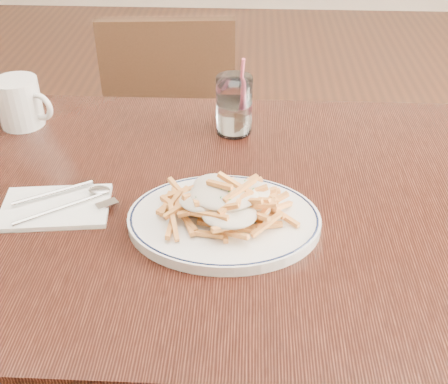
# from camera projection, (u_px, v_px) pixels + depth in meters

# --- Properties ---
(table) EXTENTS (1.20, 0.80, 0.75)m
(table) POSITION_uv_depth(u_px,v_px,m) (214.00, 230.00, 1.07)
(table) COLOR black
(table) RESTS_ON ground
(chair_far) EXTENTS (0.42, 0.42, 0.84)m
(chair_far) POSITION_uv_depth(u_px,v_px,m) (173.00, 120.00, 1.83)
(chair_far) COLOR black
(chair_far) RESTS_ON ground
(fries_plate) EXTENTS (0.36, 0.32, 0.02)m
(fries_plate) POSITION_uv_depth(u_px,v_px,m) (224.00, 220.00, 0.95)
(fries_plate) COLOR white
(fries_plate) RESTS_ON table
(loaded_fries) EXTENTS (0.23, 0.20, 0.06)m
(loaded_fries) POSITION_uv_depth(u_px,v_px,m) (224.00, 199.00, 0.92)
(loaded_fries) COLOR #D78D41
(loaded_fries) RESTS_ON fries_plate
(napkin) EXTENTS (0.20, 0.14, 0.01)m
(napkin) POSITION_uv_depth(u_px,v_px,m) (56.00, 207.00, 0.99)
(napkin) COLOR white
(napkin) RESTS_ON table
(cutlery) EXTENTS (0.18, 0.17, 0.01)m
(cutlery) POSITION_uv_depth(u_px,v_px,m) (56.00, 202.00, 0.99)
(cutlery) COLOR silver
(cutlery) RESTS_ON napkin
(water_glass) EXTENTS (0.08, 0.08, 0.17)m
(water_glass) POSITION_uv_depth(u_px,v_px,m) (234.00, 109.00, 1.19)
(water_glass) COLOR white
(water_glass) RESTS_ON table
(coffee_mug) EXTENTS (0.13, 0.09, 0.11)m
(coffee_mug) POSITION_uv_depth(u_px,v_px,m) (20.00, 103.00, 1.22)
(coffee_mug) COLOR white
(coffee_mug) RESTS_ON table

